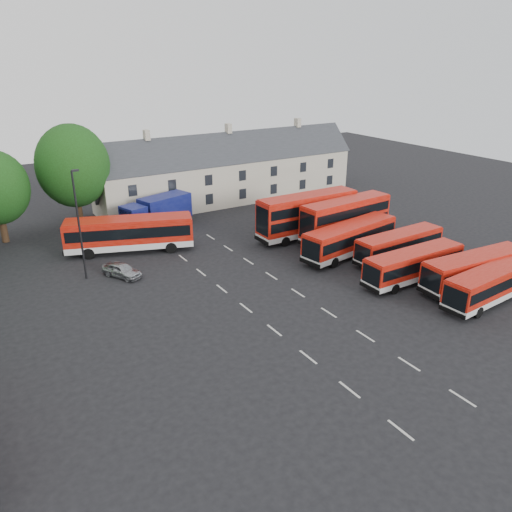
% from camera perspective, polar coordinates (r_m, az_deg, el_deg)
% --- Properties ---
extents(ground, '(140.00, 140.00, 0.00)m').
position_cam_1_polar(ground, '(37.52, 0.40, -7.17)').
color(ground, black).
rests_on(ground, ground).
extents(lane_markings, '(5.15, 33.80, 0.01)m').
position_cam_1_polar(lane_markings, '(40.20, 1.92, -5.06)').
color(lane_markings, beige).
rests_on(lane_markings, ground).
extents(terrace_houses, '(35.70, 7.13, 10.06)m').
position_cam_1_polar(terrace_houses, '(67.29, -3.08, 9.63)').
color(terrace_houses, beige).
rests_on(terrace_houses, ground).
extents(bus_row_a, '(10.09, 2.95, 2.82)m').
position_cam_1_polar(bus_row_a, '(43.46, 25.40, -2.70)').
color(bus_row_a, silver).
rests_on(bus_row_a, ground).
extents(bus_row_b, '(10.55, 3.14, 2.94)m').
position_cam_1_polar(bus_row_b, '(45.49, 23.84, -1.26)').
color(bus_row_b, silver).
rests_on(bus_row_b, ground).
extents(bus_row_c, '(9.94, 2.34, 2.81)m').
position_cam_1_polar(bus_row_c, '(44.89, 17.60, -0.77)').
color(bus_row_c, silver).
rests_on(bus_row_c, ground).
extents(bus_row_d, '(9.77, 2.53, 2.74)m').
position_cam_1_polar(bus_row_d, '(49.16, 16.05, 1.35)').
color(bus_row_d, silver).
rests_on(bus_row_d, ground).
extents(bus_row_e, '(11.37, 4.26, 3.14)m').
position_cam_1_polar(bus_row_e, '(49.26, 10.71, 2.18)').
color(bus_row_e, silver).
rests_on(bus_row_e, ground).
extents(bus_dd_south, '(10.92, 3.28, 4.41)m').
position_cam_1_polar(bus_dd_south, '(53.09, 10.19, 4.39)').
color(bus_dd_south, silver).
rests_on(bus_dd_south, ground).
extents(bus_dd_north, '(11.43, 2.67, 4.69)m').
position_cam_1_polar(bus_dd_north, '(53.42, 5.90, 4.91)').
color(bus_dd_north, silver).
rests_on(bus_dd_north, ground).
extents(bus_north, '(12.48, 6.82, 3.47)m').
position_cam_1_polar(bus_north, '(50.78, -14.27, 2.71)').
color(bus_north, silver).
rests_on(bus_north, ground).
extents(box_truck, '(8.55, 4.74, 3.57)m').
position_cam_1_polar(box_truck, '(57.16, -11.17, 5.06)').
color(box_truck, black).
rests_on(box_truck, ground).
extents(silver_car, '(3.17, 4.08, 1.30)m').
position_cam_1_polar(silver_car, '(45.57, -15.08, -1.56)').
color(silver_car, '#A2A5A9').
rests_on(silver_car, ground).
extents(lamppost, '(0.67, 0.28, 9.66)m').
position_cam_1_polar(lamppost, '(44.61, -19.57, 3.59)').
color(lamppost, black).
rests_on(lamppost, ground).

